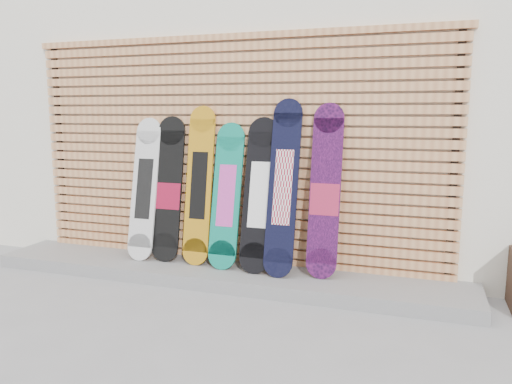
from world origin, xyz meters
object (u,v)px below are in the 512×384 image
Objects in this scene: snowboard_4 at (259,195)px; snowboard_5 at (283,187)px; snowboard_2 at (199,185)px; snowboard_0 at (145,189)px; snowboard_1 at (168,190)px; snowboard_6 at (325,192)px; snowboard_3 at (227,196)px.

snowboard_5 is at bearing -4.09° from snowboard_4.
snowboard_0 is at bearing -178.05° from snowboard_2.
snowboard_5 reaches higher than snowboard_0.
snowboard_0 is at bearing 178.80° from snowboard_5.
snowboard_2 is 0.96× the size of snowboard_5.
snowboard_4 reaches higher than snowboard_0.
snowboard_4 is at bearing -2.07° from snowboard_1.
snowboard_2 is at bearing -0.18° from snowboard_1.
snowboard_0 is 0.89× the size of snowboard_5.
snowboard_6 reaches higher than snowboard_2.
snowboard_3 is (0.88, -0.00, -0.02)m from snowboard_0.
snowboard_2 is 0.85m from snowboard_5.
snowboard_1 is at bearing 177.53° from snowboard_5.
snowboard_3 is at bearing -4.36° from snowboard_2.
snowboard_5 reaches higher than snowboard_3.
snowboard_4 is at bearing -3.10° from snowboard_2.
snowboard_1 is 0.93× the size of snowboard_2.
snowboard_5 is (1.19, -0.05, 0.09)m from snowboard_1.
snowboard_1 is 0.92× the size of snowboard_6.
snowboard_5 is 1.03× the size of snowboard_6.
snowboard_1 is 0.90× the size of snowboard_5.
snowboard_5 reaches higher than snowboard_6.
snowboard_5 is (0.85, -0.05, 0.03)m from snowboard_2.
snowboard_3 is 0.86× the size of snowboard_5.
snowboard_3 is 0.57m from snowboard_5.
snowboard_6 reaches higher than snowboard_4.
snowboard_3 is at bearing -178.89° from snowboard_6.
snowboard_5 is 0.38m from snowboard_6.
snowboard_2 is at bearing 1.95° from snowboard_0.
snowboard_3 is 0.93m from snowboard_6.
snowboard_0 is at bearing 179.85° from snowboard_3.
snowboard_5 reaches higher than snowboard_4.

